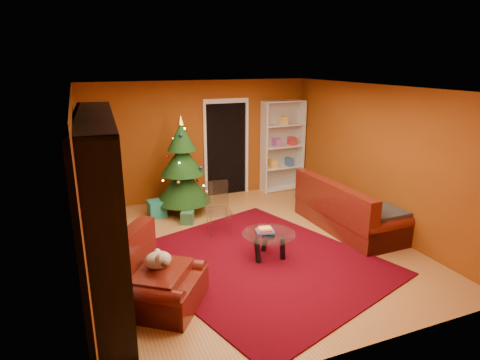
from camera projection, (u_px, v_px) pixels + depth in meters
name	position (u px, v px, depth m)	size (l,w,h in m)	color
floor	(249.00, 247.00, 6.75)	(5.00, 5.50, 0.05)	#A76C35
ceiling	(250.00, 86.00, 5.99)	(5.00, 5.50, 0.05)	silver
wall_back	(200.00, 141.00, 8.84)	(5.00, 0.05, 2.60)	#873F0F
wall_left	(80.00, 190.00, 5.47)	(0.05, 5.50, 2.60)	#873F0F
wall_right	(377.00, 158.00, 7.27)	(0.05, 5.50, 2.60)	#873F0F
doorway	(226.00, 150.00, 9.09)	(1.06, 0.60, 2.16)	black
rug	(260.00, 261.00, 6.21)	(3.04, 3.54, 0.02)	#51020D
media_unit	(102.00, 207.00, 5.13)	(0.48, 3.11, 2.38)	black
christmas_tree	(183.00, 167.00, 7.99)	(1.12, 1.12, 2.00)	black
gift_box_teal	(157.00, 209.00, 7.99)	(0.33, 0.33, 0.33)	#1E877B
gift_box_green	(187.00, 218.00, 7.66)	(0.23, 0.23, 0.23)	#2B653D
gift_box_red	(173.00, 199.00, 8.71)	(0.21, 0.21, 0.21)	#AB3C25
white_bookshelf	(283.00, 146.00, 9.42)	(1.01, 0.36, 2.18)	white
armchair	(161.00, 277.00, 5.01)	(1.03, 1.03, 0.81)	#4C120B
dog	(158.00, 260.00, 5.01)	(0.40, 0.30, 0.26)	beige
sofa	(350.00, 204.00, 7.34)	(2.19, 0.99, 0.94)	#4C120B
coffee_table	(268.00, 245.00, 6.27)	(0.83, 0.83, 0.52)	gray
acrylic_chair	(219.00, 211.00, 7.12)	(0.43, 0.47, 0.85)	#66605B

